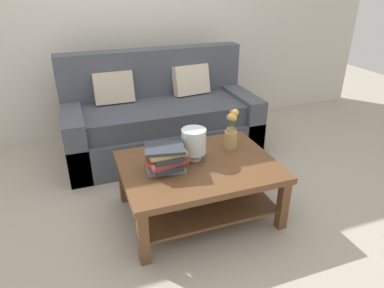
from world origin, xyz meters
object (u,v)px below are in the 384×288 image
at_px(book_stack_main, 166,159).
at_px(glass_hurricane_vase, 194,142).
at_px(coffee_table, 198,178).
at_px(couch, 161,119).
at_px(flower_pitcher, 231,132).

height_order(book_stack_main, glass_hurricane_vase, glass_hurricane_vase).
bearing_deg(coffee_table, book_stack_main, -177.81).
bearing_deg(coffee_table, couch, 88.52).
bearing_deg(glass_hurricane_vase, book_stack_main, -158.41).
bearing_deg(couch, flower_pitcher, -73.10).
bearing_deg(couch, glass_hurricane_vase, -91.88).
height_order(couch, glass_hurricane_vase, couch).
bearing_deg(glass_hurricane_vase, couch, 88.12).
xyz_separation_m(book_stack_main, glass_hurricane_vase, (0.25, 0.10, 0.05)).
distance_m(coffee_table, glass_hurricane_vase, 0.29).
xyz_separation_m(coffee_table, glass_hurricane_vase, (-0.01, 0.09, 0.27)).
height_order(couch, coffee_table, couch).
relative_size(couch, flower_pitcher, 5.88).
relative_size(book_stack_main, glass_hurricane_vase, 1.29).
xyz_separation_m(couch, coffee_table, (-0.03, -1.22, -0.03)).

